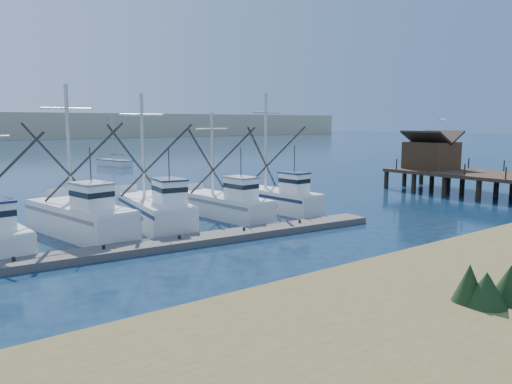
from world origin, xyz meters
The scene contains 7 objects.
ground centered at (0.00, 0.00, 0.00)m, with size 500.00×500.00×0.00m, color #0C1F35.
shore_bank centered at (-8.00, -10.00, 0.80)m, with size 40.00×10.00×1.60m, color #4C422D.
floating_dock centered at (-10.04, 6.81, 0.18)m, with size 27.43×1.83×0.37m, color #56514D.
timber_pier centered at (21.50, 8.46, 2.57)m, with size 7.00×20.00×8.00m.
trawler_fleet centered at (-10.26, 11.79, 0.98)m, with size 26.35×8.84×8.71m.
sailboat_near centered at (6.29, 54.93, 0.49)m, with size 3.24×6.72×8.10m.
flying_gull centered at (18.49, 9.17, 6.73)m, with size 1.10×0.20×0.20m.
Camera 1 is at (-21.43, -16.38, 6.54)m, focal length 35.00 mm.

